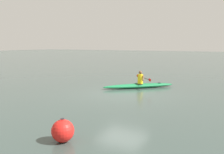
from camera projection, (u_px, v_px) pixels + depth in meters
ground_plane at (123, 94)px, 13.34m from camera, size 160.00×160.00×0.00m
kayak at (139, 86)px, 15.22m from camera, size 3.69×3.62×0.26m
kayaker at (141, 78)px, 15.18m from camera, size 1.67×1.71×0.79m
mooring_buoy_orange_mid at (63, 131)px, 6.82m from camera, size 0.63×0.63×0.68m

